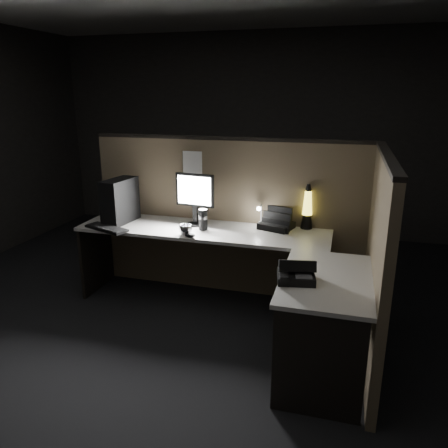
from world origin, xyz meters
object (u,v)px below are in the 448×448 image
(lava_lamp, at_px, (307,210))
(pc_tower, at_px, (120,201))
(desk_phone, at_px, (296,272))
(monitor, at_px, (195,194))
(keyboard, at_px, (107,228))

(lava_lamp, bearing_deg, pc_tower, -170.74)
(desk_phone, bearing_deg, pc_tower, 142.62)
(pc_tower, relative_size, monitor, 0.86)
(keyboard, distance_m, lava_lamp, 1.83)
(keyboard, relative_size, desk_phone, 1.55)
(pc_tower, height_order, desk_phone, pc_tower)
(keyboard, distance_m, desk_phone, 1.90)
(keyboard, bearing_deg, monitor, 46.93)
(lava_lamp, distance_m, desk_phone, 1.19)
(lava_lamp, height_order, desk_phone, lava_lamp)
(monitor, xyz_separation_m, lava_lamp, (1.02, 0.17, -0.12))
(lava_lamp, bearing_deg, desk_phone, -87.82)
(pc_tower, bearing_deg, desk_phone, -20.02)
(pc_tower, xyz_separation_m, keyboard, (-0.01, -0.26, -0.20))
(monitor, relative_size, desk_phone, 1.72)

